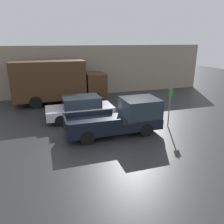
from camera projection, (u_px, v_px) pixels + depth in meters
ground_plane at (98, 133)px, 12.89m from camera, size 60.00×60.00×0.00m
building_wall at (72, 71)px, 20.96m from camera, size 28.00×0.15×4.76m
pickup_truck at (123, 118)px, 12.68m from camera, size 5.46×2.03×2.00m
car at (80, 108)px, 14.93m from camera, size 4.52×2.01×1.61m
delivery_truck at (56, 81)px, 18.49m from camera, size 7.69×2.57×3.63m
parking_sign at (170, 105)px, 13.52m from camera, size 0.30×0.07×2.47m
newspaper_box at (66, 92)px, 21.03m from camera, size 0.45×0.40×0.96m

